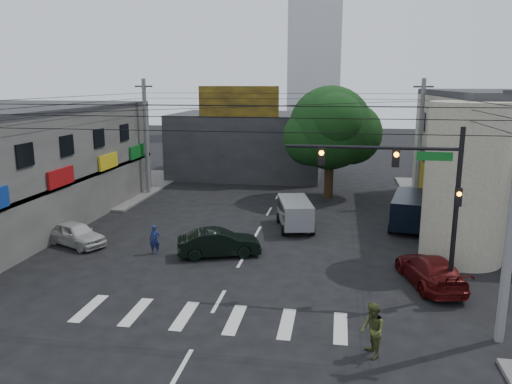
% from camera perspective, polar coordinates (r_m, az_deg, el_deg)
% --- Properties ---
extents(ground, '(160.00, 160.00, 0.00)m').
position_cam_1_polar(ground, '(23.94, -2.56, -9.41)').
color(ground, black).
rests_on(ground, ground).
extents(sidewalk_far_left, '(16.00, 16.00, 0.15)m').
position_cam_1_polar(sidewalk_far_left, '(46.60, -19.87, 0.75)').
color(sidewalk_far_left, '#514F4C').
rests_on(sidewalk_far_left, ground).
extents(corner_column, '(4.00, 4.00, 8.00)m').
position_cam_1_polar(corner_column, '(26.93, 22.84, 0.96)').
color(corner_column, gray).
rests_on(corner_column, ground).
extents(building_far, '(14.00, 10.00, 6.00)m').
position_cam_1_polar(building_far, '(48.87, -0.83, 5.48)').
color(building_far, '#232326').
rests_on(building_far, ground).
extents(billboard, '(7.00, 0.30, 2.60)m').
position_cam_1_polar(billboard, '(43.73, -2.02, 10.31)').
color(billboard, olive).
rests_on(billboard, building_far).
extents(tower_distant, '(9.00, 9.00, 44.00)m').
position_cam_1_polar(tower_distant, '(92.78, 6.94, 20.45)').
color(tower_distant, silver).
rests_on(tower_distant, ground).
extents(street_tree, '(6.40, 6.40, 8.70)m').
position_cam_1_polar(street_tree, '(38.88, 8.49, 7.23)').
color(street_tree, black).
rests_on(street_tree, ground).
extents(traffic_gantry, '(7.10, 0.35, 7.20)m').
position_cam_1_polar(traffic_gantry, '(21.35, 17.72, 0.84)').
color(traffic_gantry, black).
rests_on(traffic_gantry, ground).
extents(utility_pole_far_left, '(0.32, 0.32, 9.20)m').
position_cam_1_polar(utility_pole_far_left, '(40.90, -12.45, 6.09)').
color(utility_pole_far_left, '#59595B').
rests_on(utility_pole_far_left, ground).
extents(utility_pole_far_right, '(0.32, 0.32, 9.20)m').
position_cam_1_polar(utility_pole_far_right, '(38.41, 18.20, 5.37)').
color(utility_pole_far_right, '#59595B').
rests_on(utility_pole_far_right, ground).
extents(dark_sedan, '(4.20, 5.24, 1.42)m').
position_cam_1_polar(dark_sedan, '(26.22, -4.26, -5.82)').
color(dark_sedan, black).
rests_on(dark_sedan, ground).
extents(white_compact, '(4.54, 5.09, 1.33)m').
position_cam_1_polar(white_compact, '(29.58, -19.90, -4.51)').
color(white_compact, '#B4B4B0').
rests_on(white_compact, ground).
extents(maroon_sedan, '(4.01, 5.58, 1.37)m').
position_cam_1_polar(maroon_sedan, '(23.82, 19.28, -8.47)').
color(maroon_sedan, '#42090A').
rests_on(maroon_sedan, ground).
extents(silver_minivan, '(4.93, 3.54, 1.80)m').
position_cam_1_polar(silver_minivan, '(30.99, 4.48, -2.58)').
color(silver_minivan, gray).
rests_on(silver_minivan, ground).
extents(navy_van, '(5.86, 3.86, 2.05)m').
position_cam_1_polar(navy_van, '(32.55, 17.16, -2.15)').
color(navy_van, black).
rests_on(navy_van, ground).
extents(traffic_officer, '(0.67, 0.53, 1.55)m').
position_cam_1_polar(traffic_officer, '(26.98, -11.50, -5.37)').
color(traffic_officer, '#161F50').
rests_on(traffic_officer, ground).
extents(pedestrian_olive, '(1.30, 1.22, 1.87)m').
position_cam_1_polar(pedestrian_olive, '(17.40, 13.15, -15.16)').
color(pedestrian_olive, '#3F4620').
rests_on(pedestrian_olive, ground).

